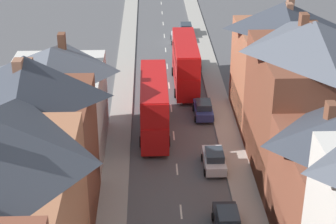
# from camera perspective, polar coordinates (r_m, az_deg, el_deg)

# --- Properties ---
(pavement_left) EXTENTS (2.20, 104.00, 0.14)m
(pavement_left) POSITION_cam_1_polar(r_m,az_deg,el_deg) (54.18, -4.90, -1.43)
(pavement_left) COLOR #A8A399
(pavement_left) RESTS_ON ground
(pavement_right) EXTENTS (2.20, 104.00, 0.14)m
(pavement_right) POSITION_cam_1_polar(r_m,az_deg,el_deg) (54.59, 5.86, -1.26)
(pavement_right) COLOR #A8A399
(pavement_right) RESTS_ON ground
(centre_line_dashes) EXTENTS (0.14, 97.80, 0.01)m
(centre_line_dashes) POSITION_cam_1_polar(r_m,az_deg,el_deg) (52.41, 0.59, -2.41)
(centre_line_dashes) COLOR silver
(centre_line_dashes) RESTS_ON ground
(double_decker_bus_lead) EXTENTS (2.74, 10.80, 5.30)m
(double_decker_bus_lead) POSITION_cam_1_polar(r_m,az_deg,el_deg) (51.97, -1.43, 0.80)
(double_decker_bus_lead) COLOR red
(double_decker_bus_lead) RESTS_ON ground
(double_decker_bus_mid_street) EXTENTS (2.74, 10.80, 5.30)m
(double_decker_bus_mid_street) POSITION_cam_1_polar(r_m,az_deg,el_deg) (61.98, 1.78, 5.01)
(double_decker_bus_mid_street) COLOR red
(double_decker_bus_mid_street) RESTS_ON ground
(car_near_blue) EXTENTS (1.90, 3.85, 1.62)m
(car_near_blue) POSITION_cam_1_polar(r_m,az_deg,el_deg) (77.19, 1.03, 7.67)
(car_near_blue) COLOR silver
(car_near_blue) RESTS_ON ground
(car_parked_left_a) EXTENTS (1.90, 4.01, 1.69)m
(car_parked_left_a) POSITION_cam_1_polar(r_m,az_deg,el_deg) (47.09, 4.71, -4.82)
(car_parked_left_a) COLOR silver
(car_parked_left_a) RESTS_ON ground
(car_parked_right_a) EXTENTS (1.90, 3.91, 1.69)m
(car_parked_right_a) POSITION_cam_1_polar(r_m,az_deg,el_deg) (68.20, 2.55, 5.20)
(car_parked_right_a) COLOR black
(car_parked_right_a) RESTS_ON ground
(car_mid_black) EXTENTS (1.90, 3.99, 1.69)m
(car_mid_black) POSITION_cam_1_polar(r_m,az_deg,el_deg) (55.72, 3.60, 0.31)
(car_mid_black) COLOR navy
(car_mid_black) RESTS_ON ground
(car_parked_left_b) EXTENTS (1.90, 3.98, 1.71)m
(car_parked_left_b) POSITION_cam_1_polar(r_m,az_deg,el_deg) (40.05, 6.06, -10.98)
(car_parked_left_b) COLOR black
(car_parked_left_b) RESTS_ON ground
(car_far_grey) EXTENTS (1.90, 4.32, 1.66)m
(car_far_grey) POSITION_cam_1_polar(r_m,az_deg,el_deg) (80.45, 1.84, 8.42)
(car_far_grey) COLOR #4C515B
(car_far_grey) RESTS_ON ground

